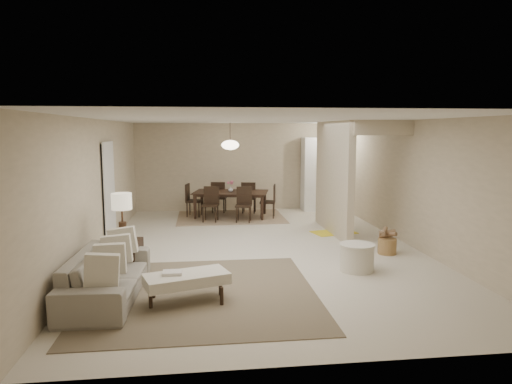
{
  "coord_description": "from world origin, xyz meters",
  "views": [
    {
      "loc": [
        -1.14,
        -8.62,
        2.29
      ],
      "look_at": [
        -0.04,
        0.52,
        1.05
      ],
      "focal_mm": 32.0,
      "sensor_mm": 36.0,
      "label": 1
    }
  ],
  "objects": [
    {
      "name": "ceiling",
      "position": [
        0.0,
        0.0,
        2.5
      ],
      "size": [
        9.0,
        9.0,
        0.0
      ],
      "primitive_type": "plane",
      "rotation": [
        3.14,
        0.0,
        0.0
      ],
      "color": "white",
      "rests_on": "back_wall"
    },
    {
      "name": "living_rug",
      "position": [
        -1.16,
        -2.36,
        0.01
      ],
      "size": [
        3.2,
        3.2,
        0.01
      ],
      "primitive_type": "cube",
      "color": "brown",
      "rests_on": "floor"
    },
    {
      "name": "dining_chairs",
      "position": [
        -0.38,
        3.34,
        0.44
      ],
      "size": [
        2.4,
        1.93,
        0.88
      ],
      "color": "black",
      "rests_on": "dining_rug"
    },
    {
      "name": "dining_table",
      "position": [
        -0.38,
        3.34,
        0.34
      ],
      "size": [
        2.13,
        1.46,
        0.68
      ],
      "primitive_type": "imported",
      "rotation": [
        0.0,
        0.0,
        -0.21
      ],
      "color": "black",
      "rests_on": "dining_rug"
    },
    {
      "name": "wicker_basket",
      "position": [
        2.3,
        -0.66,
        0.15
      ],
      "size": [
        0.4,
        0.4,
        0.29
      ],
      "primitive_type": "cylinder",
      "rotation": [
        0.0,
        0.0,
        0.19
      ],
      "color": "olive",
      "rests_on": "floor"
    },
    {
      "name": "right_wall",
      "position": [
        3.0,
        0.0,
        1.25
      ],
      "size": [
        0.0,
        9.0,
        9.0
      ],
      "primitive_type": "plane",
      "rotation": [
        1.57,
        0.0,
        -1.57
      ],
      "color": "tan",
      "rests_on": "floor"
    },
    {
      "name": "pantry_cabinet",
      "position": [
        2.35,
        4.15,
        1.05
      ],
      "size": [
        1.2,
        0.55,
        2.1
      ],
      "primitive_type": "cube",
      "color": "white",
      "rests_on": "floor"
    },
    {
      "name": "sofa",
      "position": [
        -2.45,
        -2.36,
        0.32
      ],
      "size": [
        2.21,
        0.93,
        0.64
      ],
      "primitive_type": "imported",
      "rotation": [
        0.0,
        0.0,
        1.53
      ],
      "color": "gray",
      "rests_on": "floor"
    },
    {
      "name": "back_wall",
      "position": [
        0.0,
        4.5,
        1.25
      ],
      "size": [
        6.0,
        0.0,
        6.0
      ],
      "primitive_type": "plane",
      "rotation": [
        1.57,
        0.0,
        0.0
      ],
      "color": "tan",
      "rests_on": "floor"
    },
    {
      "name": "round_pouf",
      "position": [
        1.38,
        -1.59,
        0.22
      ],
      "size": [
        0.57,
        0.57,
        0.44
      ],
      "primitive_type": "cylinder",
      "color": "silver",
      "rests_on": "floor"
    },
    {
      "name": "floor",
      "position": [
        0.0,
        0.0,
        0.0
      ],
      "size": [
        9.0,
        9.0,
        0.0
      ],
      "primitive_type": "plane",
      "color": "beige",
      "rests_on": "ground"
    },
    {
      "name": "yellow_mat",
      "position": [
        1.82,
        1.2,
        0.01
      ],
      "size": [
        1.07,
        0.8,
        0.01
      ],
      "primitive_type": "cube",
      "rotation": [
        0.0,
        0.0,
        0.25
      ],
      "color": "yellow",
      "rests_on": "floor"
    },
    {
      "name": "dining_rug",
      "position": [
        -0.38,
        3.34,
        0.01
      ],
      "size": [
        2.8,
        2.1,
        0.01
      ],
      "primitive_type": "cube",
      "color": "#8B7356",
      "rests_on": "floor"
    },
    {
      "name": "ottoman_bench",
      "position": [
        -1.36,
        -2.66,
        0.32
      ],
      "size": [
        1.21,
        0.82,
        0.4
      ],
      "rotation": [
        0.0,
        0.0,
        0.31
      ],
      "color": "silver",
      "rests_on": "living_rug"
    },
    {
      "name": "flush_light",
      "position": [
        2.3,
        3.2,
        2.46
      ],
      "size": [
        0.44,
        0.44,
        0.05
      ],
      "primitive_type": "cylinder",
      "color": "white",
      "rests_on": "ceiling"
    },
    {
      "name": "pendant_light",
      "position": [
        -0.38,
        3.34,
        1.92
      ],
      "size": [
        0.46,
        0.46,
        0.71
      ],
      "color": "#452E1D",
      "rests_on": "ceiling"
    },
    {
      "name": "side_table",
      "position": [
        -2.4,
        -1.3,
        0.28
      ],
      "size": [
        0.59,
        0.59,
        0.55
      ],
      "primitive_type": "cube",
      "rotation": [
        0.0,
        0.0,
        -0.2
      ],
      "color": "black",
      "rests_on": "floor"
    },
    {
      "name": "left_wall",
      "position": [
        -3.0,
        0.0,
        1.25
      ],
      "size": [
        0.0,
        9.0,
        9.0
      ],
      "primitive_type": "plane",
      "rotation": [
        1.57,
        0.0,
        1.57
      ],
      "color": "tan",
      "rests_on": "floor"
    },
    {
      "name": "partition",
      "position": [
        1.8,
        1.25,
        1.25
      ],
      "size": [
        0.15,
        2.5,
        2.5
      ],
      "primitive_type": "cube",
      "color": "tan",
      "rests_on": "floor"
    },
    {
      "name": "table_lamp",
      "position": [
        -2.4,
        -1.3,
        1.11
      ],
      "size": [
        0.32,
        0.32,
        0.76
      ],
      "color": "#452E1D",
      "rests_on": "side_table"
    },
    {
      "name": "doorway",
      "position": [
        -2.97,
        0.6,
        1.02
      ],
      "size": [
        0.04,
        0.9,
        2.04
      ],
      "primitive_type": "cube",
      "color": "black",
      "rests_on": "floor"
    },
    {
      "name": "vase",
      "position": [
        -0.38,
        3.34,
        0.75
      ],
      "size": [
        0.16,
        0.16,
        0.14
      ],
      "primitive_type": "imported",
      "rotation": [
        0.0,
        0.0,
        -0.16
      ],
      "color": "silver",
      "rests_on": "dining_table"
    }
  ]
}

